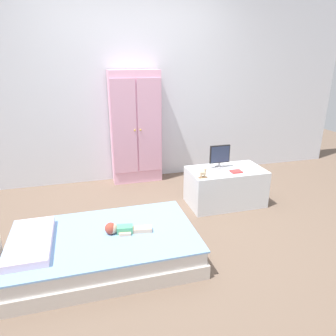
{
  "coord_description": "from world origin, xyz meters",
  "views": [
    {
      "loc": [
        -0.65,
        -2.64,
        1.64
      ],
      "look_at": [
        0.17,
        0.29,
        0.55
      ],
      "focal_mm": 33.26,
      "sensor_mm": 36.0,
      "label": 1
    }
  ],
  "objects": [
    {
      "name": "ground_plane",
      "position": [
        0.0,
        0.0,
        -0.01
      ],
      "size": [
        10.0,
        10.0,
        0.02
      ],
      "primitive_type": "cube",
      "color": "brown"
    },
    {
      "name": "bed",
      "position": [
        -0.56,
        -0.34,
        0.12
      ],
      "size": [
        1.53,
        0.92,
        0.25
      ],
      "color": "beige",
      "rests_on": "ground_plane"
    },
    {
      "name": "tv_stand",
      "position": [
        0.9,
        0.41,
        0.21
      ],
      "size": [
        0.86,
        0.49,
        0.43
      ],
      "primitive_type": "cube",
      "color": "silver",
      "rests_on": "ground_plane"
    },
    {
      "name": "back_wall",
      "position": [
        0.0,
        1.57,
        1.35
      ],
      "size": [
        6.4,
        0.05,
        2.7
      ],
      "primitive_type": "cube",
      "color": "silver",
      "rests_on": "ground_plane"
    },
    {
      "name": "rocking_horse_toy",
      "position": [
        0.54,
        0.23,
        0.48
      ],
      "size": [
        0.09,
        0.04,
        0.11
      ],
      "color": "#8E6642",
      "rests_on": "tv_stand"
    },
    {
      "name": "tv_monitor",
      "position": [
        0.84,
        0.49,
        0.58
      ],
      "size": [
        0.24,
        0.1,
        0.27
      ],
      "color": "#99999E",
      "rests_on": "tv_stand"
    },
    {
      "name": "pillow",
      "position": [
        -1.12,
        -0.34,
        0.28
      ],
      "size": [
        0.32,
        0.66,
        0.06
      ],
      "primitive_type": "cube",
      "color": "silver",
      "rests_on": "bed"
    },
    {
      "name": "doll",
      "position": [
        -0.43,
        -0.34,
        0.29
      ],
      "size": [
        0.39,
        0.15,
        0.1
      ],
      "color": "#4CA375",
      "rests_on": "bed"
    },
    {
      "name": "book_red",
      "position": [
        0.96,
        0.3,
        0.43
      ],
      "size": [
        0.12,
        0.1,
        0.02
      ],
      "primitive_type": "cube",
      "color": "#CC3838",
      "rests_on": "tv_stand"
    },
    {
      "name": "wardrobe",
      "position": [
        0.04,
        1.41,
        0.75
      ],
      "size": [
        0.66,
        0.26,
        1.49
      ],
      "color": "#EFADCC",
      "rests_on": "ground_plane"
    }
  ]
}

